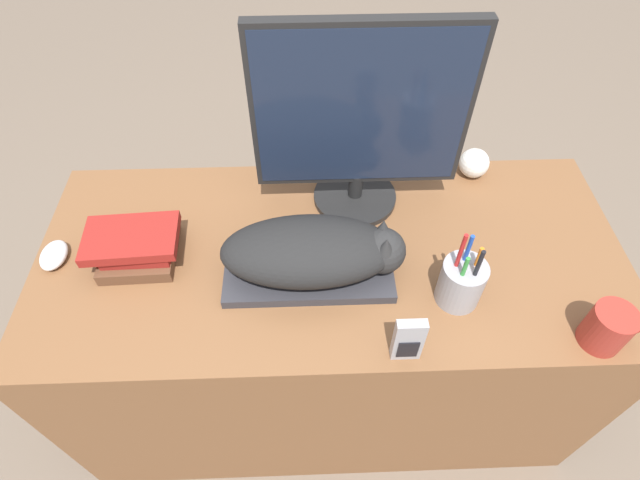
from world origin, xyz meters
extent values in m
plane|color=#6B5B4C|center=(0.00, 0.00, 0.00)|extent=(12.00, 12.00, 0.00)
cube|color=brown|center=(0.00, 0.31, 0.35)|extent=(1.40, 0.62, 0.71)
cube|color=#2D2D33|center=(-0.06, 0.25, 0.72)|extent=(0.38, 0.18, 0.02)
ellipsoid|color=black|center=(-0.06, 0.25, 0.79)|extent=(0.38, 0.19, 0.12)
sphere|color=#262626|center=(0.11, 0.25, 0.78)|extent=(0.10, 0.10, 0.10)
cone|color=#262626|center=(0.11, 0.22, 0.83)|extent=(0.04, 0.04, 0.04)
cone|color=#262626|center=(0.11, 0.27, 0.83)|extent=(0.04, 0.04, 0.04)
cylinder|color=black|center=(0.07, 0.49, 0.71)|extent=(0.21, 0.21, 0.02)
cylinder|color=black|center=(0.07, 0.49, 0.76)|extent=(0.04, 0.04, 0.07)
cube|color=black|center=(0.07, 0.49, 0.98)|extent=(0.49, 0.03, 0.41)
cube|color=#192338|center=(0.07, 0.48, 0.98)|extent=(0.46, 0.02, 0.38)
ellipsoid|color=silver|center=(-0.65, 0.31, 0.72)|extent=(0.06, 0.09, 0.03)
cylinder|color=#9E2D23|center=(0.54, 0.06, 0.76)|extent=(0.09, 0.09, 0.10)
torus|color=#9E2D23|center=(0.59, 0.06, 0.76)|extent=(0.07, 0.01, 0.07)
cylinder|color=#939399|center=(0.27, 0.17, 0.76)|extent=(0.10, 0.10, 0.11)
cylinder|color=orange|center=(0.29, 0.18, 0.81)|extent=(0.01, 0.01, 0.12)
cylinder|color=#1E47B2|center=(0.27, 0.19, 0.82)|extent=(0.01, 0.01, 0.14)
cylinder|color=#B21E1E|center=(0.25, 0.18, 0.83)|extent=(0.01, 0.01, 0.16)
cylinder|color=#338C38|center=(0.26, 0.16, 0.81)|extent=(0.01, 0.01, 0.12)
cylinder|color=black|center=(0.28, 0.15, 0.82)|extent=(0.01, 0.01, 0.14)
sphere|color=silver|center=(0.39, 0.57, 0.75)|extent=(0.08, 0.08, 0.08)
cube|color=#99999E|center=(0.13, 0.04, 0.77)|extent=(0.06, 0.02, 0.12)
cube|color=black|center=(0.13, 0.03, 0.75)|extent=(0.04, 0.00, 0.05)
cube|color=brown|center=(-0.45, 0.32, 0.72)|extent=(0.17, 0.17, 0.03)
cube|color=maroon|center=(-0.45, 0.32, 0.75)|extent=(0.16, 0.13, 0.03)
cube|color=maroon|center=(-0.45, 0.31, 0.78)|extent=(0.22, 0.14, 0.02)
camera|label=1|loc=(-0.05, -0.43, 1.64)|focal=28.00mm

